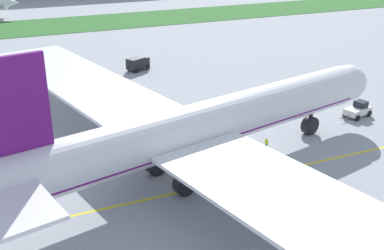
{
  "coord_description": "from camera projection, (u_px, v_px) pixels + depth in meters",
  "views": [
    {
      "loc": [
        -25.73,
        -41.22,
        26.8
      ],
      "look_at": [
        -3.99,
        9.32,
        3.67
      ],
      "focal_mm": 45.35,
      "sensor_mm": 36.0,
      "label": 1
    }
  ],
  "objects": [
    {
      "name": "ground_plane",
      "position": [
        257.0,
        179.0,
        54.66
      ],
      "size": [
        600.0,
        600.0,
        0.0
      ],
      "primitive_type": "plane",
      "color": "#9399A0",
      "rests_on": "ground"
    },
    {
      "name": "apron_taxi_line",
      "position": [
        254.0,
        176.0,
        55.3
      ],
      "size": [
        280.0,
        0.36,
        0.01
      ],
      "primitive_type": "cube",
      "color": "yellow",
      "rests_on": "ground"
    },
    {
      "name": "grass_median_strip",
      "position": [
        82.0,
        24.0,
        137.75
      ],
      "size": [
        320.0,
        24.0,
        0.1
      ],
      "primitive_type": "cube",
      "color": "#2D6628",
      "rests_on": "ground"
    },
    {
      "name": "airliner_foreground",
      "position": [
        192.0,
        130.0,
        53.11
      ],
      "size": [
        58.23,
        95.33,
        16.93
      ],
      "color": "white",
      "rests_on": "ground"
    },
    {
      "name": "pushback_tug",
      "position": [
        358.0,
        110.0,
        71.88
      ],
      "size": [
        6.09,
        3.35,
        2.29
      ],
      "color": "white",
      "rests_on": "ground"
    },
    {
      "name": "ground_crew_wingwalker_port",
      "position": [
        267.0,
        143.0,
        61.31
      ],
      "size": [
        0.24,
        0.57,
        1.62
      ],
      "color": "black",
      "rests_on": "ground"
    },
    {
      "name": "service_truck_baggage_loader",
      "position": [
        138.0,
        63.0,
        94.18
      ],
      "size": [
        4.95,
        4.04,
        2.54
      ],
      "color": "black",
      "rests_on": "ground"
    }
  ]
}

